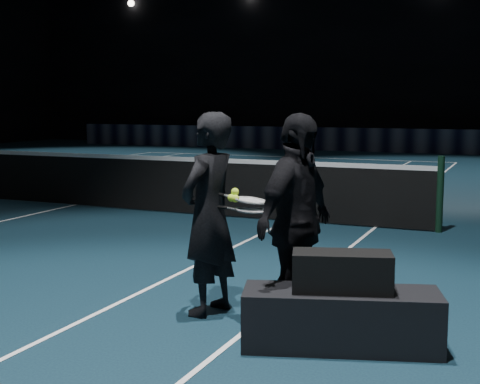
% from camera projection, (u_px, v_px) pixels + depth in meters
% --- Properties ---
extents(floor, '(36.00, 36.00, 0.00)m').
position_uv_depth(floor, '(74.00, 205.00, 12.11)').
color(floor, black).
rests_on(floor, ground).
extents(wall_back, '(30.00, 0.00, 30.00)m').
position_uv_depth(wall_back, '(339.00, 27.00, 27.82)').
color(wall_back, black).
rests_on(wall_back, ground).
extents(court_lines, '(10.98, 23.78, 0.01)m').
position_uv_depth(court_lines, '(74.00, 205.00, 12.10)').
color(court_lines, white).
rests_on(court_lines, floor).
extents(net_post_right, '(0.10, 0.10, 1.10)m').
position_uv_depth(net_post_right, '(440.00, 194.00, 9.51)').
color(net_post_right, black).
rests_on(net_post_right, floor).
extents(net_mesh, '(12.80, 0.02, 0.86)m').
position_uv_depth(net_mesh, '(73.00, 181.00, 12.05)').
color(net_mesh, black).
rests_on(net_mesh, floor).
extents(net_tape, '(12.80, 0.03, 0.07)m').
position_uv_depth(net_tape, '(72.00, 155.00, 11.98)').
color(net_tape, white).
rests_on(net_tape, net_mesh).
extents(sponsor_backdrop, '(22.00, 0.15, 0.90)m').
position_uv_depth(sponsor_backdrop, '(320.00, 139.00, 26.15)').
color(sponsor_backdrop, black).
rests_on(sponsor_backdrop, floor).
extents(player_bench, '(1.55, 0.91, 0.44)m').
position_uv_depth(player_bench, '(341.00, 319.00, 5.04)').
color(player_bench, black).
rests_on(player_bench, floor).
extents(racket_bag, '(0.80, 0.52, 0.30)m').
position_uv_depth(racket_bag, '(342.00, 271.00, 4.99)').
color(racket_bag, black).
rests_on(racket_bag, player_bench).
extents(bag_signature, '(0.33, 0.11, 0.10)m').
position_uv_depth(bag_signature, '(336.00, 277.00, 4.85)').
color(bag_signature, white).
rests_on(bag_signature, racket_bag).
extents(player_a, '(0.52, 0.70, 1.77)m').
position_uv_depth(player_a, '(209.00, 214.00, 5.80)').
color(player_a, black).
rests_on(player_a, floor).
extents(player_b, '(0.63, 1.10, 1.77)m').
position_uv_depth(player_b, '(296.00, 223.00, 5.35)').
color(player_b, black).
rests_on(player_b, floor).
extents(racket_lower, '(0.71, 0.32, 0.03)m').
position_uv_depth(racket_lower, '(253.00, 210.00, 5.55)').
color(racket_lower, black).
rests_on(racket_lower, player_a).
extents(racket_upper, '(0.69, 0.27, 0.10)m').
position_uv_depth(racket_upper, '(251.00, 200.00, 5.60)').
color(racket_upper, black).
rests_on(racket_upper, player_b).
extents(tennis_balls, '(0.12, 0.10, 0.12)m').
position_uv_depth(tennis_balls, '(234.00, 196.00, 5.64)').
color(tennis_balls, '#B7EB31').
rests_on(tennis_balls, racket_upper).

